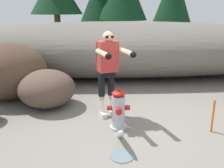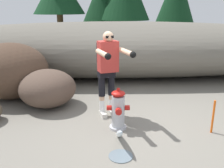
{
  "view_description": "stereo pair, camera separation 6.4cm",
  "coord_description": "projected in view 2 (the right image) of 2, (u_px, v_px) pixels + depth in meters",
  "views": [
    {
      "loc": [
        -0.47,
        -4.23,
        2.1
      ],
      "look_at": [
        -0.31,
        0.16,
        0.75
      ],
      "focal_mm": 39.77,
      "sensor_mm": 36.0,
      "label": 1
    },
    {
      "loc": [
        -0.41,
        -4.23,
        2.1
      ],
      "look_at": [
        -0.31,
        0.16,
        0.75
      ],
      "focal_mm": 39.77,
      "sensor_mm": 36.0,
      "label": 2
    }
  ],
  "objects": [
    {
      "name": "hydrant_water_jet",
      "position": [
        120.0,
        137.0,
        3.92
      ],
      "size": [
        0.36,
        0.95,
        0.54
      ],
      "color": "silver",
      "rests_on": "ground_plane"
    },
    {
      "name": "utility_worker",
      "position": [
        108.0,
        64.0,
        4.71
      ],
      "size": [
        0.69,
        1.04,
        1.7
      ],
      "rotation": [
        0.0,
        0.0,
        -1.24
      ],
      "color": "beige",
      "rests_on": "ground_plane"
    },
    {
      "name": "boulder_large",
      "position": [
        11.0,
        71.0,
        5.91
      ],
      "size": [
        2.1,
        2.01,
        1.33
      ],
      "primitive_type": "ellipsoid",
      "rotation": [
        0.0,
        0.0,
        4.93
      ],
      "color": "#4A3629",
      "rests_on": "ground_plane"
    },
    {
      "name": "survey_stake",
      "position": [
        213.0,
        117.0,
        4.28
      ],
      "size": [
        0.04,
        0.04,
        0.6
      ],
      "primitive_type": "cylinder",
      "color": "#E55914",
      "rests_on": "ground_plane"
    },
    {
      "name": "boulder_mid",
      "position": [
        48.0,
        88.0,
        5.45
      ],
      "size": [
        1.76,
        1.76,
        0.82
      ],
      "primitive_type": "ellipsoid",
      "rotation": [
        0.0,
        0.0,
        3.94
      ],
      "color": "brown",
      "rests_on": "ground_plane"
    },
    {
      "name": "fire_hydrant",
      "position": [
        118.0,
        110.0,
        4.42
      ],
      "size": [
        0.41,
        0.36,
        0.77
      ],
      "color": "#B2B2B7",
      "rests_on": "ground_plane"
    },
    {
      "name": "ground_plane",
      "position": [
        129.0,
        125.0,
        4.67
      ],
      "size": [
        56.0,
        56.0,
        0.04
      ],
      "primitive_type": "cube",
      "color": "slate"
    },
    {
      "name": "dirt_embankment",
      "position": [
        119.0,
        49.0,
        7.86
      ],
      "size": [
        15.84,
        3.2,
        1.71
      ],
      "primitive_type": "ellipsoid",
      "color": "#666056",
      "rests_on": "ground_plane"
    }
  ]
}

